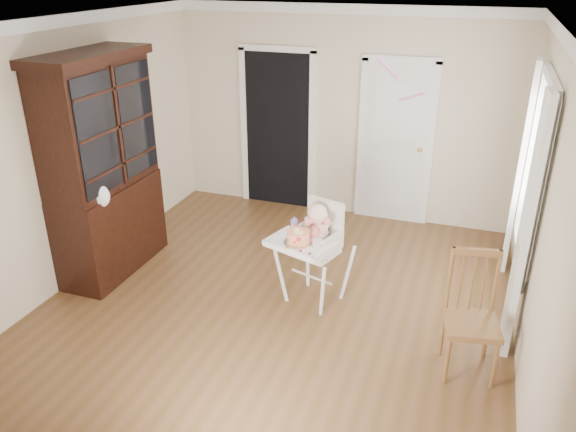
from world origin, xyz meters
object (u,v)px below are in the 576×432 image
(sippy_cup, at_px, (294,226))
(dining_chair, at_px, (471,319))
(china_cabinet, at_px, (103,168))
(cake, at_px, (298,237))
(high_chair, at_px, (315,242))

(sippy_cup, xyz_separation_m, dining_chair, (1.72, -0.57, -0.32))
(sippy_cup, xyz_separation_m, china_cabinet, (-2.10, -0.06, 0.37))
(cake, bearing_deg, sippy_cup, 117.93)
(dining_chair, bearing_deg, china_cabinet, 161.42)
(china_cabinet, height_order, dining_chair, china_cabinet)
(dining_chair, bearing_deg, high_chair, 147.68)
(high_chair, bearing_deg, cake, -95.38)
(sippy_cup, distance_m, china_cabinet, 2.14)
(sippy_cup, relative_size, dining_chair, 0.16)
(sippy_cup, relative_size, china_cabinet, 0.07)
(cake, height_order, dining_chair, dining_chair)
(dining_chair, bearing_deg, cake, 156.29)
(high_chair, height_order, sippy_cup, high_chair)
(sippy_cup, bearing_deg, dining_chair, -18.33)
(cake, bearing_deg, china_cabinet, 176.26)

